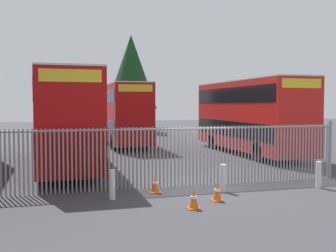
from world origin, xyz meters
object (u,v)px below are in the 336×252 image
object	(u,v)px
double_decker_bus_near_gate	(249,114)
traffic_cone_by_gate	(194,199)
bollard_near_right	(319,175)
traffic_cone_near_kerb	(217,192)
double_decker_bus_behind_fence_left	(67,116)
bollard_near_left	(112,184)
double_decker_bus_behind_fence_right	(122,112)
traffic_cone_mid_forecourt	(155,184)
bollard_center_front	(223,178)

from	to	relation	value
double_decker_bus_near_gate	traffic_cone_by_gate	distance (m)	13.67
double_decker_bus_near_gate	traffic_cone_by_gate	bearing A→B (deg)	-123.55
bollard_near_right	traffic_cone_near_kerb	size ratio (longest dim) A/B	1.61
double_decker_bus_behind_fence_left	bollard_near_left	distance (m)	7.47
traffic_cone_by_gate	traffic_cone_near_kerb	distance (m)	1.23
double_decker_bus_near_gate	bollard_near_left	size ratio (longest dim) A/B	11.38
traffic_cone_near_kerb	bollard_near_right	bearing A→B (deg)	11.20
double_decker_bus_behind_fence_right	bollard_near_right	distance (m)	17.93
double_decker_bus_behind_fence_left	double_decker_bus_near_gate	bearing A→B (deg)	12.21
double_decker_bus_behind_fence_right	traffic_cone_near_kerb	size ratio (longest dim) A/B	18.32
double_decker_bus_near_gate	bollard_near_right	world-z (taller)	double_decker_bus_near_gate
double_decker_bus_near_gate	double_decker_bus_behind_fence_left	size ratio (longest dim) A/B	1.00
double_decker_bus_near_gate	double_decker_bus_behind_fence_left	world-z (taller)	same
double_decker_bus_near_gate	double_decker_bus_behind_fence_right	size ratio (longest dim) A/B	1.00
traffic_cone_near_kerb	bollard_near_left	bearing A→B (deg)	160.30
traffic_cone_mid_forecourt	bollard_near_right	bearing A→B (deg)	-7.65
double_decker_bus_behind_fence_left	bollard_center_front	world-z (taller)	double_decker_bus_behind_fence_left
double_decker_bus_behind_fence_left	traffic_cone_by_gate	bearing A→B (deg)	-69.87
bollard_near_right	traffic_cone_by_gate	bearing A→B (deg)	-163.76
traffic_cone_by_gate	double_decker_bus_behind_fence_right	bearing A→B (deg)	87.17
double_decker_bus_behind_fence_left	traffic_cone_mid_forecourt	world-z (taller)	double_decker_bus_behind_fence_left
traffic_cone_by_gate	traffic_cone_mid_forecourt	xyz separation A→B (m)	(-0.56, 2.33, 0.00)
traffic_cone_by_gate	bollard_center_front	bearing A→B (deg)	47.20
bollard_near_left	bollard_near_right	xyz separation A→B (m)	(7.39, -0.27, 0.00)
bollard_near_right	double_decker_bus_behind_fence_left	bearing A→B (deg)	139.24
traffic_cone_near_kerb	double_decker_bus_behind_fence_right	bearing A→B (deg)	90.27
traffic_cone_by_gate	traffic_cone_mid_forecourt	distance (m)	2.40
bollard_near_left	traffic_cone_mid_forecourt	world-z (taller)	bollard_near_left
double_decker_bus_behind_fence_left	bollard_center_front	size ratio (longest dim) A/B	11.38
double_decker_bus_behind_fence_right	traffic_cone_near_kerb	xyz separation A→B (m)	(0.08, -18.13, -2.13)
traffic_cone_near_kerb	traffic_cone_by_gate	bearing A→B (deg)	-145.62
bollard_center_front	traffic_cone_near_kerb	bearing A→B (deg)	-121.14
double_decker_bus_behind_fence_right	bollard_center_front	world-z (taller)	double_decker_bus_behind_fence_right
bollard_center_front	traffic_cone_near_kerb	distance (m)	1.37
double_decker_bus_near_gate	traffic_cone_mid_forecourt	distance (m)	12.19
double_decker_bus_behind_fence_right	bollard_near_right	size ratio (longest dim) A/B	11.38
traffic_cone_mid_forecourt	bollard_near_left	bearing A→B (deg)	-161.21
bollard_center_front	bollard_near_right	size ratio (longest dim) A/B	1.00
traffic_cone_by_gate	traffic_cone_mid_forecourt	bearing A→B (deg)	103.58
bollard_near_left	bollard_center_front	bearing A→B (deg)	0.66
bollard_center_front	traffic_cone_by_gate	world-z (taller)	bollard_center_front
double_decker_bus_near_gate	double_decker_bus_behind_fence_left	distance (m)	10.98
bollard_near_right	traffic_cone_mid_forecourt	world-z (taller)	bollard_near_right
traffic_cone_by_gate	traffic_cone_near_kerb	world-z (taller)	same
bollard_near_left	double_decker_bus_near_gate	bearing A→B (deg)	44.66
bollard_center_front	traffic_cone_by_gate	size ratio (longest dim) A/B	1.61
double_decker_bus_behind_fence_left	double_decker_bus_behind_fence_right	bearing A→B (deg)	67.00
bollard_near_right	traffic_cone_by_gate	distance (m)	5.52
double_decker_bus_near_gate	traffic_cone_mid_forecourt	xyz separation A→B (m)	(-8.02, -8.92, -2.13)
double_decker_bus_behind_fence_left	traffic_cone_by_gate	distance (m)	9.74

